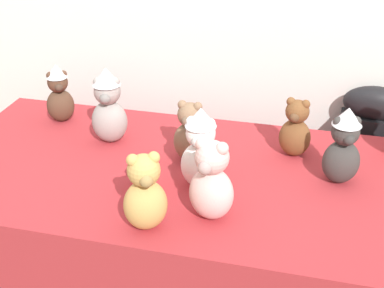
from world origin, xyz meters
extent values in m
cube|color=maroon|center=(0.00, 0.25, 0.38)|extent=(1.95, 0.92, 0.75)
cube|color=black|center=(0.68, 0.84, 0.39)|extent=(0.29, 0.14, 0.78)
ellipsoid|color=black|center=(0.68, 0.84, 0.85)|extent=(0.29, 0.14, 0.15)
ellipsoid|color=#383533|center=(0.53, 0.32, 0.84)|extent=(0.16, 0.15, 0.16)
sphere|color=#383533|center=(0.53, 0.32, 0.96)|extent=(0.10, 0.10, 0.10)
sphere|color=#383533|center=(0.50, 0.31, 1.00)|extent=(0.04, 0.04, 0.04)
sphere|color=#383533|center=(0.56, 0.32, 1.00)|extent=(0.04, 0.04, 0.04)
sphere|color=#32302E|center=(0.54, 0.28, 0.95)|extent=(0.04, 0.04, 0.04)
cone|color=silver|center=(0.53, 0.32, 1.02)|extent=(0.10, 0.10, 0.06)
ellipsoid|color=gray|center=(-0.38, 0.41, 0.84)|extent=(0.16, 0.15, 0.18)
sphere|color=gray|center=(-0.38, 0.41, 0.98)|extent=(0.11, 0.11, 0.11)
sphere|color=gray|center=(-0.42, 0.40, 1.02)|extent=(0.04, 0.04, 0.04)
sphere|color=gray|center=(-0.35, 0.42, 1.02)|extent=(0.04, 0.04, 0.04)
sphere|color=slate|center=(-0.37, 0.36, 0.97)|extent=(0.04, 0.04, 0.04)
cone|color=silver|center=(-0.38, 0.41, 1.04)|extent=(0.11, 0.11, 0.07)
ellipsoid|color=white|center=(0.05, 0.17, 0.84)|extent=(0.14, 0.12, 0.17)
sphere|color=white|center=(0.05, 0.17, 0.97)|extent=(0.10, 0.10, 0.10)
sphere|color=white|center=(0.02, 0.17, 1.01)|extent=(0.04, 0.04, 0.04)
sphere|color=white|center=(0.08, 0.17, 1.01)|extent=(0.04, 0.04, 0.04)
sphere|color=#B4B3AF|center=(0.05, 0.12, 0.96)|extent=(0.04, 0.04, 0.04)
cone|color=silver|center=(0.05, 0.17, 1.03)|extent=(0.11, 0.11, 0.07)
ellipsoid|color=#7F6047|center=(-0.03, 0.34, 0.83)|extent=(0.13, 0.11, 0.16)
sphere|color=#7F6047|center=(-0.03, 0.34, 0.95)|extent=(0.09, 0.09, 0.09)
sphere|color=#7F6047|center=(-0.06, 0.34, 0.98)|extent=(0.03, 0.03, 0.03)
sphere|color=#7F6047|center=(0.00, 0.34, 0.98)|extent=(0.03, 0.03, 0.03)
sphere|color=brown|center=(-0.03, 0.30, 0.94)|extent=(0.04, 0.04, 0.04)
ellipsoid|color=#4C3323|center=(-0.66, 0.53, 0.83)|extent=(0.15, 0.15, 0.15)
sphere|color=#4C3323|center=(-0.66, 0.53, 0.94)|extent=(0.09, 0.09, 0.09)
sphere|color=#4C3323|center=(-0.69, 0.52, 0.97)|extent=(0.03, 0.03, 0.03)
sphere|color=#4C3323|center=(-0.64, 0.55, 0.97)|extent=(0.03, 0.03, 0.03)
sphere|color=#412E23|center=(-0.64, 0.50, 0.93)|extent=(0.04, 0.04, 0.04)
cone|color=silver|center=(-0.66, 0.53, 0.99)|extent=(0.09, 0.09, 0.06)
ellipsoid|color=tan|center=(-0.06, -0.10, 0.84)|extent=(0.18, 0.17, 0.17)
sphere|color=tan|center=(-0.06, -0.10, 0.97)|extent=(0.10, 0.10, 0.10)
sphere|color=tan|center=(-0.09, -0.12, 1.01)|extent=(0.04, 0.04, 0.04)
sphere|color=tan|center=(-0.03, -0.09, 1.01)|extent=(0.04, 0.04, 0.04)
sphere|color=olive|center=(-0.04, -0.14, 0.96)|extent=(0.04, 0.04, 0.04)
ellipsoid|color=brown|center=(0.36, 0.47, 0.83)|extent=(0.14, 0.13, 0.15)
sphere|color=brown|center=(0.36, 0.47, 0.94)|extent=(0.09, 0.09, 0.09)
sphere|color=brown|center=(0.33, 0.48, 0.98)|extent=(0.03, 0.03, 0.03)
sphere|color=brown|center=(0.38, 0.47, 0.98)|extent=(0.03, 0.03, 0.03)
sphere|color=brown|center=(0.35, 0.43, 0.93)|extent=(0.04, 0.04, 0.04)
ellipsoid|color=beige|center=(0.12, 0.00, 0.85)|extent=(0.17, 0.16, 0.18)
sphere|color=beige|center=(0.12, 0.00, 0.98)|extent=(0.11, 0.11, 0.11)
sphere|color=beige|center=(0.09, 0.00, 1.02)|extent=(0.04, 0.04, 0.04)
sphere|color=beige|center=(0.16, -0.01, 1.02)|extent=(0.04, 0.04, 0.04)
sphere|color=#A88783|center=(0.11, -0.05, 0.97)|extent=(0.05, 0.05, 0.05)
cylinder|color=red|center=(-0.14, 0.10, 0.81)|extent=(0.08, 0.08, 0.11)
camera|label=1|loc=(0.40, -1.38, 1.80)|focal=49.59mm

